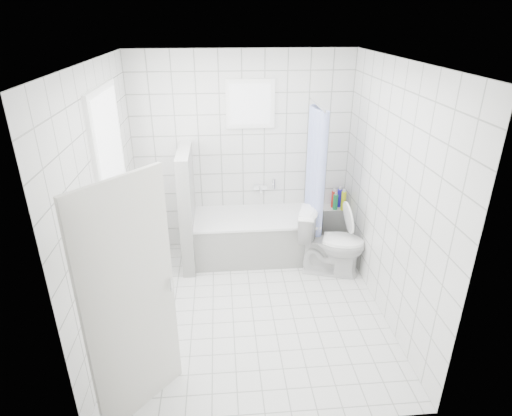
{
  "coord_description": "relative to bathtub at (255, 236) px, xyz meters",
  "views": [
    {
      "loc": [
        -0.28,
        -3.84,
        2.97
      ],
      "look_at": [
        0.07,
        0.35,
        1.05
      ],
      "focal_mm": 30.0,
      "sensor_mm": 36.0,
      "label": 1
    }
  ],
  "objects": [
    {
      "name": "ground",
      "position": [
        -0.13,
        -1.12,
        -0.29
      ],
      "size": [
        3.0,
        3.0,
        0.0
      ],
      "primitive_type": "plane",
      "color": "white",
      "rests_on": "ground"
    },
    {
      "name": "ceiling",
      "position": [
        -0.13,
        -1.12,
        2.31
      ],
      "size": [
        3.0,
        3.0,
        0.0
      ],
      "primitive_type": "plane",
      "rotation": [
        3.14,
        0.0,
        0.0
      ],
      "color": "white",
      "rests_on": "ground"
    },
    {
      "name": "wall_back",
      "position": [
        -0.13,
        0.38,
        1.01
      ],
      "size": [
        2.8,
        0.02,
        2.6
      ],
      "primitive_type": "cube",
      "color": "white",
      "rests_on": "ground"
    },
    {
      "name": "wall_front",
      "position": [
        -0.13,
        -2.62,
        1.01
      ],
      "size": [
        2.8,
        0.02,
        2.6
      ],
      "primitive_type": "cube",
      "color": "white",
      "rests_on": "ground"
    },
    {
      "name": "wall_left",
      "position": [
        -1.53,
        -1.12,
        1.01
      ],
      "size": [
        0.02,
        3.0,
        2.6
      ],
      "primitive_type": "cube",
      "color": "white",
      "rests_on": "ground"
    },
    {
      "name": "wall_right",
      "position": [
        1.27,
        -1.12,
        1.01
      ],
      "size": [
        0.02,
        3.0,
        2.6
      ],
      "primitive_type": "cube",
      "color": "white",
      "rests_on": "ground"
    },
    {
      "name": "window_left",
      "position": [
        -1.48,
        -0.82,
        1.31
      ],
      "size": [
        0.01,
        0.9,
        1.4
      ],
      "primitive_type": "cube",
      "color": "white",
      "rests_on": "wall_left"
    },
    {
      "name": "window_back",
      "position": [
        -0.03,
        0.33,
        1.66
      ],
      "size": [
        0.5,
        0.01,
        0.5
      ],
      "primitive_type": "cube",
      "color": "white",
      "rests_on": "wall_back"
    },
    {
      "name": "window_sill",
      "position": [
        -1.44,
        -0.82,
        0.57
      ],
      "size": [
        0.18,
        1.02,
        0.08
      ],
      "primitive_type": "cube",
      "color": "white",
      "rests_on": "wall_left"
    },
    {
      "name": "door",
      "position": [
        -1.11,
        -2.3,
        0.71
      ],
      "size": [
        0.56,
        0.63,
        2.0
      ],
      "primitive_type": "cube",
      "rotation": [
        0.0,
        0.0,
        -0.72
      ],
      "color": "silver",
      "rests_on": "ground"
    },
    {
      "name": "bathtub",
      "position": [
        0.0,
        0.0,
        0.0
      ],
      "size": [
        1.57,
        0.77,
        0.58
      ],
      "color": "white",
      "rests_on": "ground"
    },
    {
      "name": "partition_wall",
      "position": [
        -0.85,
        -0.05,
        0.46
      ],
      "size": [
        0.15,
        0.85,
        1.5
      ],
      "primitive_type": "cube",
      "color": "white",
      "rests_on": "ground"
    },
    {
      "name": "tiled_ledge",
      "position": [
        1.14,
        0.25,
        -0.02
      ],
      "size": [
        0.4,
        0.24,
        0.55
      ],
      "primitive_type": "cube",
      "color": "white",
      "rests_on": "ground"
    },
    {
      "name": "toilet",
      "position": [
        0.9,
        -0.47,
        0.12
      ],
      "size": [
        0.9,
        0.67,
        0.82
      ],
      "primitive_type": "imported",
      "rotation": [
        0.0,
        0.0,
        1.28
      ],
      "color": "white",
      "rests_on": "ground"
    },
    {
      "name": "curtain_rod",
      "position": [
        0.73,
        -0.02,
        1.71
      ],
      "size": [
        0.02,
        0.8,
        0.02
      ],
      "primitive_type": "cylinder",
      "rotation": [
        1.57,
        0.0,
        0.0
      ],
      "color": "silver",
      "rests_on": "wall_back"
    },
    {
      "name": "shower_curtain",
      "position": [
        0.73,
        -0.16,
        0.81
      ],
      "size": [
        0.14,
        0.48,
        1.78
      ],
      "primitive_type": null,
      "color": "#4658CE",
      "rests_on": "curtain_rod"
    },
    {
      "name": "tub_faucet",
      "position": [
        0.1,
        0.33,
        0.56
      ],
      "size": [
        0.18,
        0.06,
        0.06
      ],
      "primitive_type": "cube",
      "color": "silver",
      "rests_on": "wall_back"
    },
    {
      "name": "sill_bottles",
      "position": [
        -1.43,
        -0.75,
        0.74
      ],
      "size": [
        0.14,
        0.6,
        0.29
      ],
      "color": "#2CACC7",
      "rests_on": "window_sill"
    },
    {
      "name": "ledge_bottles",
      "position": [
        1.15,
        0.22,
        0.38
      ],
      "size": [
        0.17,
        0.17,
        0.26
      ],
      "color": "#ECF81A",
      "rests_on": "tiled_ledge"
    }
  ]
}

